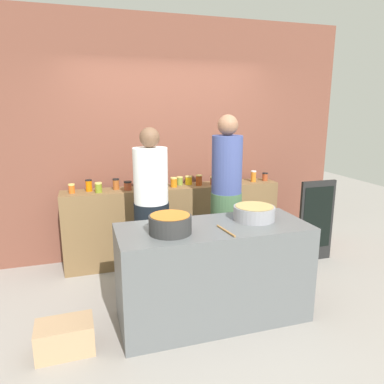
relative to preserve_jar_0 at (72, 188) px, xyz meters
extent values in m
plane|color=gray|center=(1.20, -1.10, -1.01)|extent=(12.00, 12.00, 0.00)
cube|color=brown|center=(1.20, 0.35, 0.49)|extent=(4.80, 0.12, 3.00)
cube|color=brown|center=(1.20, 0.00, -0.53)|extent=(2.70, 0.36, 0.95)
cube|color=#595D5F|center=(1.20, -1.40, -0.56)|extent=(1.70, 0.70, 0.89)
cylinder|color=#D75C1B|center=(0.00, 0.00, -0.01)|extent=(0.07, 0.07, 0.09)
cylinder|color=#D6C666|center=(0.00, 0.00, 0.05)|extent=(0.07, 0.07, 0.02)
cylinder|color=orange|center=(0.19, 0.04, 0.01)|extent=(0.07, 0.07, 0.12)
cylinder|color=black|center=(0.19, 0.04, 0.08)|extent=(0.08, 0.08, 0.01)
cylinder|color=olive|center=(0.29, -0.06, 0.00)|extent=(0.08, 0.08, 0.10)
cylinder|color=#D6C666|center=(0.29, -0.06, 0.06)|extent=(0.08, 0.08, 0.01)
cylinder|color=#994E20|center=(0.50, 0.04, 0.00)|extent=(0.08, 0.08, 0.12)
cylinder|color=black|center=(0.50, 0.04, 0.07)|extent=(0.08, 0.08, 0.01)
cylinder|color=#943E24|center=(0.63, -0.04, -0.01)|extent=(0.09, 0.09, 0.09)
cylinder|color=black|center=(0.63, -0.04, 0.05)|extent=(0.09, 0.09, 0.02)
cylinder|color=brown|center=(0.81, -0.05, 0.00)|extent=(0.07, 0.07, 0.11)
cylinder|color=black|center=(0.81, -0.05, 0.06)|extent=(0.07, 0.07, 0.01)
cylinder|color=olive|center=(1.00, 0.06, -0.01)|extent=(0.07, 0.07, 0.09)
cylinder|color=black|center=(1.00, 0.06, 0.05)|extent=(0.07, 0.07, 0.01)
cylinder|color=orange|center=(1.19, -0.03, 0.00)|extent=(0.08, 0.08, 0.10)
cylinder|color=#D6C666|center=(1.19, -0.03, 0.06)|extent=(0.08, 0.08, 0.01)
cylinder|color=olive|center=(1.30, 0.07, -0.01)|extent=(0.08, 0.08, 0.09)
cylinder|color=#D6C666|center=(1.30, 0.07, 0.04)|extent=(0.08, 0.08, 0.01)
cylinder|color=yellow|center=(1.41, 0.06, -0.01)|extent=(0.09, 0.09, 0.10)
cylinder|color=#D6C666|center=(1.41, 0.06, 0.05)|extent=(0.09, 0.09, 0.01)
cylinder|color=#923713|center=(1.51, -0.04, 0.01)|extent=(0.08, 0.08, 0.12)
cylinder|color=#D6C666|center=(1.51, -0.04, 0.08)|extent=(0.08, 0.08, 0.01)
cylinder|color=brown|center=(1.71, -0.04, -0.01)|extent=(0.09, 0.09, 0.09)
cylinder|color=#D6C666|center=(1.71, -0.04, 0.04)|extent=(0.09, 0.09, 0.01)
cylinder|color=#3A4B3C|center=(1.91, 0.02, 0.01)|extent=(0.07, 0.07, 0.13)
cylinder|color=silver|center=(1.91, 0.02, 0.08)|extent=(0.08, 0.08, 0.01)
cylinder|color=#944518|center=(2.06, 0.04, -0.01)|extent=(0.07, 0.07, 0.09)
cylinder|color=#D6C666|center=(2.06, 0.04, 0.04)|extent=(0.07, 0.07, 0.01)
cylinder|color=orange|center=(2.27, -0.02, 0.01)|extent=(0.07, 0.07, 0.13)
cylinder|color=silver|center=(2.27, -0.02, 0.08)|extent=(0.07, 0.07, 0.01)
cylinder|color=#984021|center=(2.45, -0.01, -0.01)|extent=(0.07, 0.07, 0.09)
cylinder|color=black|center=(2.45, -0.01, 0.05)|extent=(0.08, 0.08, 0.01)
cylinder|color=#2D2D2D|center=(0.79, -1.46, -0.04)|extent=(0.36, 0.36, 0.15)
cylinder|color=#BA6D27|center=(0.79, -1.46, 0.04)|extent=(0.33, 0.33, 0.00)
cylinder|color=gray|center=(1.63, -1.34, -0.05)|extent=(0.38, 0.38, 0.13)
cylinder|color=tan|center=(1.63, -1.34, 0.01)|extent=(0.35, 0.35, 0.00)
cylinder|color=#9E703D|center=(1.25, -1.57, -0.11)|extent=(0.05, 0.30, 0.02)
cylinder|color=black|center=(0.80, -0.62, -0.54)|extent=(0.37, 0.37, 0.94)
cylinder|color=white|center=(0.80, -0.62, 0.22)|extent=(0.36, 0.36, 0.57)
sphere|color=brown|center=(0.80, -0.62, 0.61)|extent=(0.21, 0.21, 0.21)
cylinder|color=#426542|center=(1.61, -0.70, -0.50)|extent=(0.34, 0.34, 1.00)
cylinder|color=#3C4985|center=(1.61, -0.70, 0.31)|extent=(0.33, 0.33, 0.62)
sphere|color=#8C6047|center=(1.61, -0.70, 0.72)|extent=(0.22, 0.22, 0.22)
cube|color=tan|center=(-0.09, -1.52, -0.88)|extent=(0.45, 0.30, 0.25)
cube|color=black|center=(2.89, -0.57, -0.49)|extent=(0.47, 0.04, 1.03)
cube|color=black|center=(2.89, -0.59, -0.44)|extent=(0.40, 0.01, 0.78)
camera|label=1|loc=(0.13, -4.22, 0.90)|focal=33.68mm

